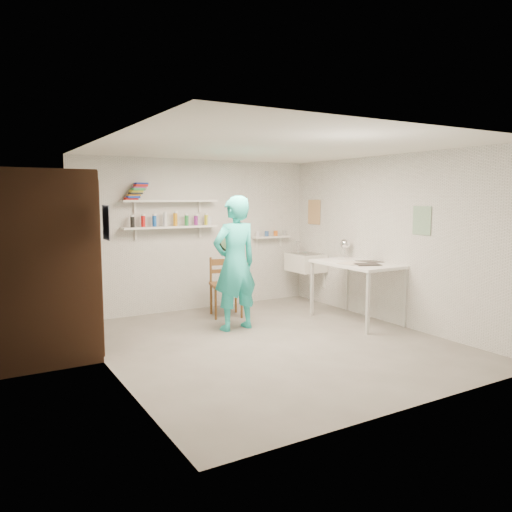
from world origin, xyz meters
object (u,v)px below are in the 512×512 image
wooden_chair (226,284)px  desk_lamp (345,244)px  man (235,263)px  wall_clock (229,240)px  work_table (357,292)px  belfast_sink (306,262)px

wooden_chair → desk_lamp: 1.95m
man → desk_lamp: bearing=175.7°
wall_clock → work_table: size_ratio=0.25×
wall_clock → wooden_chair: size_ratio=0.34×
wall_clock → desk_lamp: wall_clock is taller
man → desk_lamp: size_ratio=11.25×
belfast_sink → wall_clock: size_ratio=1.83×
man → work_table: man is taller
wall_clock → wooden_chair: bearing=62.4°
desk_lamp → work_table: bearing=-112.4°
belfast_sink → wall_clock: wall_clock is taller
man → wall_clock: size_ratio=5.56×
work_table → belfast_sink: bearing=85.5°
belfast_sink → desk_lamp: bearing=-83.3°
work_table → wooden_chair: bearing=140.2°
belfast_sink → man: bearing=-153.9°
wall_clock → desk_lamp: bearing=-10.7°
wall_clock → desk_lamp: (1.93, -0.20, -0.13)m
belfast_sink → wall_clock: 2.02m
belfast_sink → work_table: 1.44m
belfast_sink → man: size_ratio=0.33×
belfast_sink → wooden_chair: (-1.61, -0.16, -0.21)m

